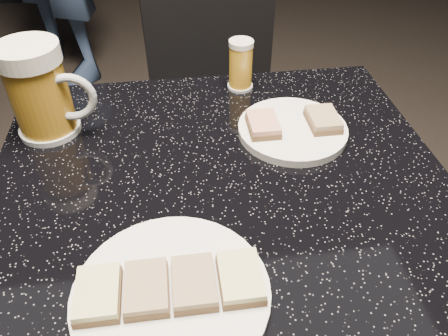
{
  "coord_description": "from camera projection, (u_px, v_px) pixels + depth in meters",
  "views": [
    {
      "loc": [
        -0.06,
        -0.45,
        1.2
      ],
      "look_at": [
        0.0,
        0.0,
        0.8
      ],
      "focal_mm": 35.0,
      "sensor_mm": 36.0,
      "label": 1
    }
  ],
  "objects": [
    {
      "name": "canapes_on_plate_small",
      "position": [
        293.0,
        122.0,
        0.74
      ],
      "size": [
        0.15,
        0.07,
        0.02
      ],
      "color": "#4C3521",
      "rests_on": "plate_small"
    },
    {
      "name": "chair",
      "position": [
        220.0,
        96.0,
        1.32
      ],
      "size": [
        0.44,
        0.44,
        0.87
      ],
      "color": "black",
      "rests_on": "floor"
    },
    {
      "name": "plate_small",
      "position": [
        292.0,
        130.0,
        0.75
      ],
      "size": [
        0.19,
        0.19,
        0.01
      ],
      "primitive_type": "cylinder",
      "color": "white",
      "rests_on": "table"
    },
    {
      "name": "beer_tumbler",
      "position": [
        241.0,
        65.0,
        0.84
      ],
      "size": [
        0.05,
        0.05,
        0.1
      ],
      "color": "silver",
      "rests_on": "table"
    },
    {
      "name": "canapes_on_plate_large",
      "position": [
        170.0,
        286.0,
        0.49
      ],
      "size": [
        0.21,
        0.07,
        0.02
      ],
      "color": "#4C3521",
      "rests_on": "plate_large"
    },
    {
      "name": "table",
      "position": [
        224.0,
        289.0,
        0.8
      ],
      "size": [
        0.7,
        0.7,
        0.75
      ],
      "color": "black",
      "rests_on": "floor"
    },
    {
      "name": "beer_mug",
      "position": [
        41.0,
        91.0,
        0.71
      ],
      "size": [
        0.15,
        0.1,
        0.16
      ],
      "color": "silver",
      "rests_on": "table"
    },
    {
      "name": "plate_large",
      "position": [
        171.0,
        294.0,
        0.5
      ],
      "size": [
        0.23,
        0.23,
        0.01
      ],
      "primitive_type": "cylinder",
      "color": "white",
      "rests_on": "table"
    }
  ]
}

